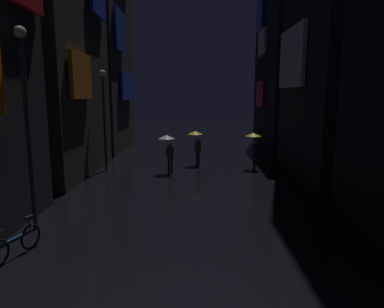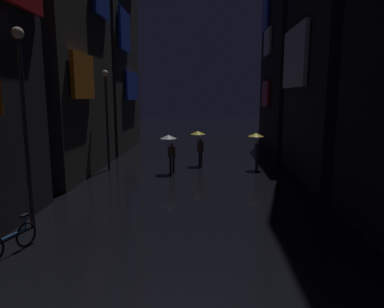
# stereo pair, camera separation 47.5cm
# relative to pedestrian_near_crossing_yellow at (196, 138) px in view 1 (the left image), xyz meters

# --- Properties ---
(building_left_far) EXTENTS (4.25, 8.16, 20.27)m
(building_left_far) POSITION_rel_pedestrian_near_crossing_yellow_xyz_m (-7.66, 6.55, 8.47)
(building_left_far) COLOR #33302D
(building_left_far) RESTS_ON ground
(building_right_far) EXTENTS (4.25, 8.46, 14.67)m
(building_right_far) POSITION_rel_pedestrian_near_crossing_yellow_xyz_m (7.30, 6.71, 5.67)
(building_right_far) COLOR black
(building_right_far) RESTS_ON ground
(pedestrian_near_crossing_yellow) EXTENTS (0.90, 0.90, 2.12)m
(pedestrian_near_crossing_yellow) POSITION_rel_pedestrian_near_crossing_yellow_xyz_m (0.00, 0.00, 0.00)
(pedestrian_near_crossing_yellow) COLOR #2D2D38
(pedestrian_near_crossing_yellow) RESTS_ON ground
(pedestrian_foreground_left_yellow) EXTENTS (0.90, 0.90, 2.12)m
(pedestrian_foreground_left_yellow) POSITION_rel_pedestrian_near_crossing_yellow_xyz_m (3.36, -1.03, 0.00)
(pedestrian_foreground_left_yellow) COLOR #38332D
(pedestrian_foreground_left_yellow) RESTS_ON ground
(pedestrian_midstreet_left_clear) EXTENTS (0.90, 0.90, 2.12)m
(pedestrian_midstreet_left_clear) POSITION_rel_pedestrian_near_crossing_yellow_xyz_m (-1.57, -2.19, 0.00)
(pedestrian_midstreet_left_clear) COLOR black
(pedestrian_midstreet_left_clear) RESTS_ON ground
(bicycle_parked_at_storefront) EXTENTS (0.59, 1.76, 0.96)m
(bicycle_parked_at_storefront) POSITION_rel_pedestrian_near_crossing_yellow_xyz_m (-4.78, -12.37, -1.28)
(bicycle_parked_at_storefront) COLOR black
(bicycle_parked_at_storefront) RESTS_ON ground
(streetlamp_left_far) EXTENTS (0.36, 0.36, 5.66)m
(streetlamp_left_far) POSITION_rel_pedestrian_near_crossing_yellow_xyz_m (-5.18, -1.57, 1.86)
(streetlamp_left_far) COLOR #2D2D33
(streetlamp_left_far) RESTS_ON ground
(streetlamp_left_near) EXTENTS (0.36, 0.36, 6.28)m
(streetlamp_left_near) POSITION_rel_pedestrian_near_crossing_yellow_xyz_m (-5.18, -10.40, 2.19)
(streetlamp_left_near) COLOR #2D2D33
(streetlamp_left_near) RESTS_ON ground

